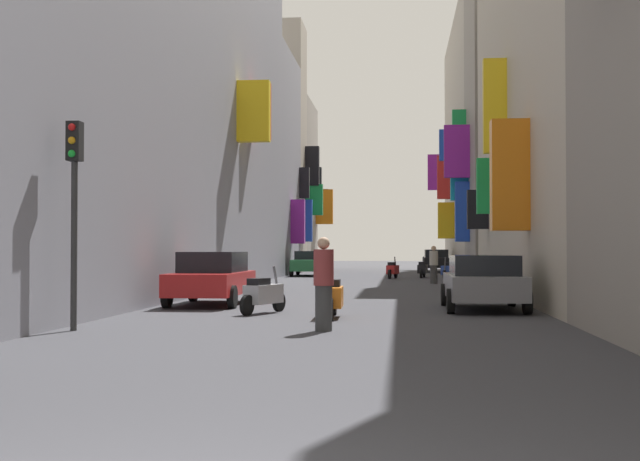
% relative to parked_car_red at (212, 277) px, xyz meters
% --- Properties ---
extents(ground_plane, '(140.00, 140.00, 0.00)m').
position_rel_parked_car_red_xyz_m(ground_plane, '(3.64, 12.04, -0.76)').
color(ground_plane, '#38383D').
extents(building_left_near, '(7.32, 40.53, 16.87)m').
position_rel_parked_car_red_xyz_m(building_left_near, '(-4.36, 2.30, 7.67)').
color(building_left_near, gray).
rests_on(building_left_near, ground).
extents(building_left_mid_a, '(6.82, 8.45, 13.43)m').
position_rel_parked_car_red_xyz_m(building_left_mid_a, '(-4.36, 26.80, 5.94)').
color(building_left_mid_a, gray).
rests_on(building_left_mid_a, ground).
extents(building_left_mid_b, '(7.21, 3.57, 16.88)m').
position_rel_parked_car_red_xyz_m(building_left_mid_b, '(-4.33, 32.82, 7.65)').
color(building_left_mid_b, '#9E9384').
rests_on(building_left_mid_b, ground).
extents(building_left_mid_c, '(7.32, 7.44, 12.49)m').
position_rel_parked_car_red_xyz_m(building_left_mid_c, '(-4.34, 38.33, 5.47)').
color(building_left_mid_c, gray).
rests_on(building_left_mid_c, ground).
extents(building_right_mid_a, '(7.00, 19.45, 13.44)m').
position_rel_parked_car_red_xyz_m(building_right_mid_a, '(11.63, 4.92, 5.95)').
color(building_right_mid_a, '#BCB29E').
rests_on(building_right_mid_a, ground).
extents(building_right_mid_c, '(7.27, 6.47, 18.25)m').
position_rel_parked_car_red_xyz_m(building_right_mid_c, '(11.62, 19.20, 8.34)').
color(building_right_mid_c, gray).
rests_on(building_right_mid_c, ground).
extents(building_right_far, '(7.36, 19.60, 16.46)m').
position_rel_parked_car_red_xyz_m(building_right_far, '(11.63, 32.24, 7.46)').
color(building_right_far, '#B2A899').
rests_on(building_right_far, ground).
extents(parked_car_red, '(1.91, 4.08, 1.46)m').
position_rel_parked_car_red_xyz_m(parked_car_red, '(0.00, 0.00, 0.00)').
color(parked_car_red, '#B21E1E').
rests_on(parked_car_red, ground).
extents(parked_car_black, '(1.89, 4.12, 1.50)m').
position_rel_parked_car_red_xyz_m(parked_car_black, '(7.53, 32.82, 0.02)').
color(parked_car_black, black).
rests_on(parked_car_black, ground).
extents(parked_car_grey, '(1.97, 4.19, 1.38)m').
position_rel_parked_car_red_xyz_m(parked_car_grey, '(7.28, -1.24, -0.03)').
color(parked_car_grey, slate).
rests_on(parked_car_grey, ground).
extents(parked_car_green, '(1.95, 4.45, 1.42)m').
position_rel_parked_car_red_xyz_m(parked_car_green, '(0.00, 24.41, -0.01)').
color(parked_car_green, '#236638').
rests_on(parked_car_green, ground).
extents(scooter_blue, '(0.68, 1.75, 1.13)m').
position_rel_parked_car_red_xyz_m(scooter_blue, '(7.53, 19.57, -0.30)').
color(scooter_blue, '#2D4CAD').
rests_on(scooter_blue, ground).
extents(scooter_black, '(0.59, 1.90, 1.13)m').
position_rel_parked_car_red_xyz_m(scooter_black, '(6.35, 21.81, -0.30)').
color(scooter_black, black).
rests_on(scooter_black, ground).
extents(scooter_orange, '(0.47, 1.98, 1.13)m').
position_rel_parked_car_red_xyz_m(scooter_orange, '(3.68, -3.95, -0.30)').
color(scooter_orange, orange).
rests_on(scooter_orange, ground).
extents(scooter_red, '(0.68, 1.88, 1.13)m').
position_rel_parked_car_red_xyz_m(scooter_red, '(4.77, 20.44, -0.30)').
color(scooter_red, red).
rests_on(scooter_red, ground).
extents(scooter_silver, '(0.84, 1.81, 1.13)m').
position_rel_parked_car_red_xyz_m(scooter_silver, '(1.94, -2.95, -0.30)').
color(scooter_silver, '#ADADB2').
rests_on(scooter_silver, ground).
extents(pedestrian_crossing, '(0.47, 0.47, 1.77)m').
position_rel_parked_car_red_xyz_m(pedestrian_crossing, '(3.76, -6.91, 0.12)').
color(pedestrian_crossing, '#393939').
rests_on(pedestrian_crossing, ground).
extents(pedestrian_near_left, '(0.46, 0.46, 1.68)m').
position_rel_parked_car_red_xyz_m(pedestrian_near_left, '(6.66, 14.45, 0.07)').
color(pedestrian_near_left, '#3A3A3A').
rests_on(pedestrian_near_left, ground).
extents(traffic_light_far_corner, '(0.26, 0.34, 3.96)m').
position_rel_parked_car_red_xyz_m(traffic_light_far_corner, '(-0.94, -7.31, 1.95)').
color(traffic_light_far_corner, '#2D2D2D').
rests_on(traffic_light_far_corner, ground).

